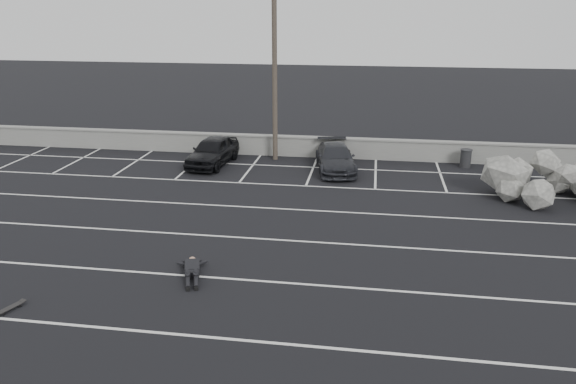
% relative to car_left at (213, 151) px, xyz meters
% --- Properties ---
extents(ground, '(120.00, 120.00, 0.00)m').
position_rel_car_left_xyz_m(ground, '(3.97, -11.72, -0.69)').
color(ground, black).
rests_on(ground, ground).
extents(seawall, '(50.00, 0.45, 1.06)m').
position_rel_car_left_xyz_m(seawall, '(3.97, 2.28, -0.14)').
color(seawall, gray).
rests_on(seawall, ground).
extents(stall_lines, '(36.00, 20.05, 0.01)m').
position_rel_car_left_xyz_m(stall_lines, '(3.88, -7.31, -0.69)').
color(stall_lines, silver).
rests_on(stall_lines, ground).
extents(car_left, '(2.06, 4.22, 1.39)m').
position_rel_car_left_xyz_m(car_left, '(0.00, 0.00, 0.00)').
color(car_left, black).
rests_on(car_left, ground).
extents(car_right, '(2.42, 4.44, 1.22)m').
position_rel_car_left_xyz_m(car_right, '(6.05, -0.07, -0.08)').
color(car_right, '#24252A').
rests_on(car_right, ground).
extents(utility_pole, '(1.25, 0.25, 9.34)m').
position_rel_car_left_xyz_m(utility_pole, '(2.86, 1.48, 4.04)').
color(utility_pole, '#4C4238').
rests_on(utility_pole, ground).
extents(trash_bin, '(0.61, 0.61, 0.88)m').
position_rel_car_left_xyz_m(trash_bin, '(12.27, 1.47, -0.25)').
color(trash_bin, '#262628').
rests_on(trash_bin, ground).
extents(riprap_pile, '(6.43, 4.45, 1.61)m').
position_rel_car_left_xyz_m(riprap_pile, '(15.48, -2.86, -0.07)').
color(riprap_pile, '#9D9B93').
rests_on(riprap_pile, ground).
extents(person, '(2.29, 2.90, 0.47)m').
position_rel_car_left_xyz_m(person, '(2.64, -11.41, -0.46)').
color(person, black).
rests_on(person, ground).
extents(skateboard, '(0.42, 0.73, 0.09)m').
position_rel_car_left_xyz_m(skateboard, '(-1.34, -14.30, -0.63)').
color(skateboard, black).
rests_on(skateboard, ground).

